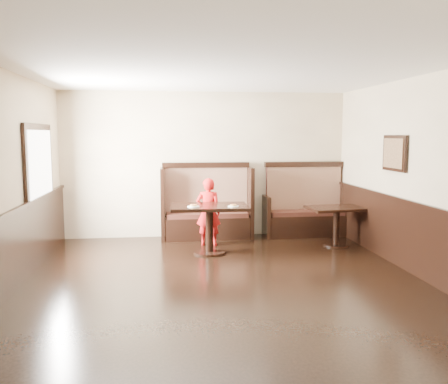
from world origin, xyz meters
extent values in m
plane|color=black|center=(0.00, 0.00, 0.00)|extent=(7.00, 7.00, 0.00)
plane|color=beige|center=(0.00, 3.50, 1.40)|extent=(5.50, 0.00, 5.50)
plane|color=beige|center=(0.00, -3.50, 1.40)|extent=(5.50, 0.00, 5.50)
plane|color=beige|center=(2.75, 0.00, 1.40)|extent=(0.00, 7.00, 7.00)
plane|color=white|center=(0.00, 0.00, 2.80)|extent=(7.00, 7.00, 0.00)
cube|color=black|center=(-2.72, 0.00, 0.50)|extent=(0.05, 6.90, 1.00)
cube|color=black|center=(2.72, 0.00, 0.50)|extent=(0.05, 6.90, 1.00)
cube|color=black|center=(-2.71, 1.90, 1.55)|extent=(0.05, 1.50, 1.20)
cube|color=white|center=(-2.69, 1.90, 1.55)|extent=(0.01, 1.30, 1.00)
cube|color=black|center=(2.71, 1.20, 1.70)|extent=(0.04, 0.70, 0.55)
cube|color=olive|center=(2.69, 1.20, 1.70)|extent=(0.01, 0.60, 0.45)
cube|color=black|center=(0.00, 3.22, 0.21)|extent=(1.60, 0.50, 0.42)
cube|color=#3A1A12|center=(0.00, 3.22, 0.46)|extent=(1.54, 0.46, 0.09)
cube|color=#440D13|center=(0.00, 3.43, 0.90)|extent=(1.60, 0.12, 0.92)
cube|color=black|center=(0.00, 3.43, 1.40)|extent=(1.68, 0.16, 0.10)
cube|color=black|center=(-0.84, 3.32, 0.68)|extent=(0.07, 0.72, 1.36)
cube|color=black|center=(0.84, 3.32, 0.68)|extent=(0.07, 0.72, 1.36)
cube|color=black|center=(1.95, 3.22, 0.21)|extent=(1.50, 0.50, 0.42)
cube|color=#3A1A12|center=(1.95, 3.22, 0.46)|extent=(1.44, 0.46, 0.09)
cube|color=#440D13|center=(1.95, 3.43, 0.90)|extent=(1.50, 0.12, 0.92)
cube|color=black|center=(1.95, 3.43, 1.40)|extent=(1.58, 0.16, 0.10)
cube|color=black|center=(1.16, 3.32, 0.40)|extent=(0.07, 0.72, 0.80)
cube|color=black|center=(2.74, 3.32, 0.40)|extent=(0.07, 0.72, 0.80)
cube|color=black|center=(-0.06, 2.08, 0.79)|extent=(1.30, 0.84, 0.05)
cylinder|color=black|center=(-0.06, 2.08, 0.38)|extent=(0.13, 0.13, 0.74)
cylinder|color=black|center=(-0.06, 2.08, 0.02)|extent=(0.55, 0.55, 0.03)
cube|color=black|center=(2.25, 2.35, 0.68)|extent=(1.07, 0.75, 0.05)
cylinder|color=black|center=(2.25, 2.35, 0.33)|extent=(0.11, 0.11, 0.64)
cylinder|color=black|center=(2.25, 2.35, 0.01)|extent=(0.48, 0.48, 0.03)
imported|color=red|center=(-0.02, 2.65, 0.61)|extent=(0.49, 0.37, 1.22)
cylinder|color=white|center=(-0.33, 1.96, 0.82)|extent=(0.20, 0.20, 0.01)
cylinder|color=tan|center=(-0.33, 1.96, 0.83)|extent=(0.13, 0.13, 0.02)
cylinder|color=#EABA54|center=(-0.33, 1.96, 0.85)|extent=(0.11, 0.11, 0.01)
cylinder|color=white|center=(0.32, 1.91, 0.82)|extent=(0.19, 0.19, 0.01)
cylinder|color=tan|center=(0.32, 1.91, 0.83)|extent=(0.11, 0.11, 0.02)
cylinder|color=#EABA54|center=(0.32, 1.91, 0.84)|extent=(0.10, 0.10, 0.01)
camera|label=1|loc=(-0.79, -5.68, 1.99)|focal=38.00mm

